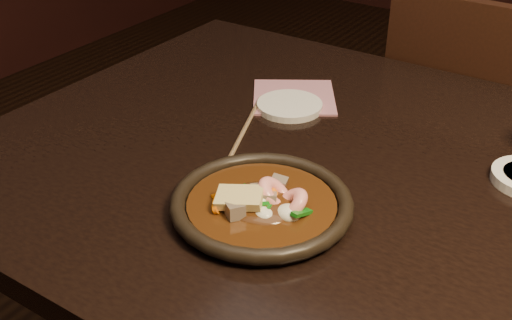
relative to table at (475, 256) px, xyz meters
The scene contains 7 objects.
table is the anchor object (origin of this frame).
chair 0.64m from the table, 103.96° to the left, with size 0.43×0.43×0.90m.
plate 0.32m from the table, 146.24° to the right, with size 0.25×0.25×0.03m.
stirfry 0.32m from the table, 145.70° to the right, with size 0.15×0.12×0.05m.
saucer_left 0.42m from the table, 162.20° to the left, with size 0.12×0.12×0.01m, color silver.
chopsticks 0.42m from the table, behind, with size 0.10×0.25×0.01m.
napkin 0.45m from the table, 157.49° to the left, with size 0.15×0.15×0.00m, color #A36474.
Camera 1 is at (0.14, -0.77, 1.27)m, focal length 45.00 mm.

